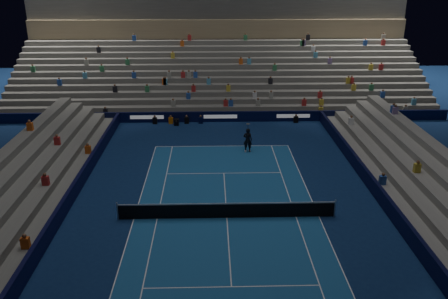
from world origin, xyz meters
The scene contains 9 objects.
ground centered at (0.00, 0.00, 0.00)m, with size 90.00×90.00×0.00m, color #0C2049.
court_surface centered at (0.00, 0.00, 0.01)m, with size 10.97×23.77×0.01m, color #184D87.
sponsor_barrier_far centered at (0.00, 18.50, 0.50)m, with size 44.00×0.25×1.00m, color black.
sponsor_barrier_east centered at (9.70, 0.00, 0.50)m, with size 0.25×37.00×1.00m, color black.
sponsor_barrier_west centered at (-9.70, 0.00, 0.50)m, with size 0.25×37.00×1.00m, color black.
grandstand_main centered at (0.00, 27.90, 3.38)m, with size 44.00×15.20×11.20m.
tennis_net centered at (0.00, 0.00, 0.50)m, with size 12.90×0.10×1.10m.
tennis_player centered at (2.03, 10.64, 0.98)m, with size 0.71×0.47×1.96m, color black.
broadcast_camera centered at (-4.13, 17.53, 0.30)m, with size 0.47×0.91×0.59m.
Camera 1 is at (-0.84, -24.12, 13.79)m, focal length 37.29 mm.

